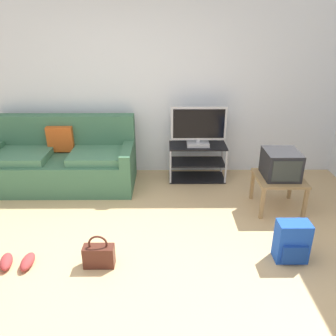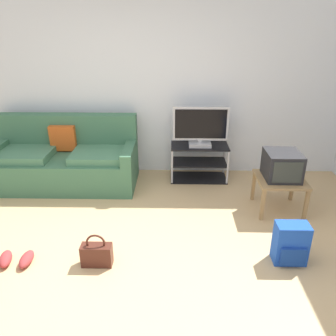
{
  "view_description": "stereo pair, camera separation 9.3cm",
  "coord_description": "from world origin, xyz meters",
  "px_view_note": "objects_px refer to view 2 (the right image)",
  "views": [
    {
      "loc": [
        0.45,
        -2.45,
        2.14
      ],
      "look_at": [
        0.47,
        1.08,
        0.61
      ],
      "focal_mm": 36.08,
      "sensor_mm": 36.0,
      "label": 1
    },
    {
      "loc": [
        0.54,
        -2.45,
        2.14
      ],
      "look_at": [
        0.47,
        1.08,
        0.61
      ],
      "focal_mm": 36.08,
      "sensor_mm": 36.0,
      "label": 2
    }
  ],
  "objects_px": {
    "side_table": "(280,183)",
    "couch": "(66,161)",
    "crt_tv": "(282,165)",
    "backpack": "(291,244)",
    "handbag": "(97,254)",
    "tv_stand": "(199,162)",
    "sneakers_pair": "(16,259)",
    "flat_tv": "(200,127)"
  },
  "relations": [
    {
      "from": "flat_tv",
      "to": "sneakers_pair",
      "type": "relative_size",
      "value": 2.19
    },
    {
      "from": "sneakers_pair",
      "to": "couch",
      "type": "bearing_deg",
      "value": 90.55
    },
    {
      "from": "backpack",
      "to": "sneakers_pair",
      "type": "relative_size",
      "value": 1.17
    },
    {
      "from": "flat_tv",
      "to": "sneakers_pair",
      "type": "distance_m",
      "value": 2.8
    },
    {
      "from": "couch",
      "to": "crt_tv",
      "type": "distance_m",
      "value": 2.9
    },
    {
      "from": "tv_stand",
      "to": "side_table",
      "type": "distance_m",
      "value": 1.27
    },
    {
      "from": "tv_stand",
      "to": "backpack",
      "type": "height_order",
      "value": "tv_stand"
    },
    {
      "from": "side_table",
      "to": "crt_tv",
      "type": "relative_size",
      "value": 1.3
    },
    {
      "from": "flat_tv",
      "to": "handbag",
      "type": "bearing_deg",
      "value": -119.35
    },
    {
      "from": "couch",
      "to": "crt_tv",
      "type": "xyz_separation_m",
      "value": [
        2.81,
        -0.68,
        0.24
      ]
    },
    {
      "from": "side_table",
      "to": "couch",
      "type": "bearing_deg",
      "value": 166.01
    },
    {
      "from": "backpack",
      "to": "sneakers_pair",
      "type": "xyz_separation_m",
      "value": [
        -2.63,
        -0.08,
        -0.16
      ]
    },
    {
      "from": "side_table",
      "to": "flat_tv",
      "type": "bearing_deg",
      "value": 136.85
    },
    {
      "from": "flat_tv",
      "to": "side_table",
      "type": "relative_size",
      "value": 1.38
    },
    {
      "from": "couch",
      "to": "backpack",
      "type": "xyz_separation_m",
      "value": [
        2.65,
        -1.7,
        -0.14
      ]
    },
    {
      "from": "tv_stand",
      "to": "sneakers_pair",
      "type": "distance_m",
      "value": 2.72
    },
    {
      "from": "backpack",
      "to": "handbag",
      "type": "xyz_separation_m",
      "value": [
        -1.84,
        -0.09,
        -0.08
      ]
    },
    {
      "from": "side_table",
      "to": "crt_tv",
      "type": "bearing_deg",
      "value": 90.0
    },
    {
      "from": "tv_stand",
      "to": "backpack",
      "type": "relative_size",
      "value": 1.98
    },
    {
      "from": "crt_tv",
      "to": "handbag",
      "type": "relative_size",
      "value": 1.27
    },
    {
      "from": "flat_tv",
      "to": "sneakers_pair",
      "type": "bearing_deg",
      "value": -134.14
    },
    {
      "from": "backpack",
      "to": "handbag",
      "type": "height_order",
      "value": "backpack"
    },
    {
      "from": "backpack",
      "to": "side_table",
      "type": "bearing_deg",
      "value": 78.83
    },
    {
      "from": "couch",
      "to": "crt_tv",
      "type": "relative_size",
      "value": 4.58
    },
    {
      "from": "couch",
      "to": "backpack",
      "type": "distance_m",
      "value": 3.15
    },
    {
      "from": "crt_tv",
      "to": "backpack",
      "type": "bearing_deg",
      "value": -99.09
    },
    {
      "from": "couch",
      "to": "side_table",
      "type": "bearing_deg",
      "value": -13.99
    },
    {
      "from": "couch",
      "to": "crt_tv",
      "type": "bearing_deg",
      "value": -13.68
    },
    {
      "from": "couch",
      "to": "flat_tv",
      "type": "relative_size",
      "value": 2.56
    },
    {
      "from": "flat_tv",
      "to": "tv_stand",
      "type": "bearing_deg",
      "value": 90.0
    },
    {
      "from": "side_table",
      "to": "handbag",
      "type": "distance_m",
      "value": 2.29
    },
    {
      "from": "flat_tv",
      "to": "backpack",
      "type": "distance_m",
      "value": 2.09
    },
    {
      "from": "crt_tv",
      "to": "sneakers_pair",
      "type": "height_order",
      "value": "crt_tv"
    },
    {
      "from": "side_table",
      "to": "backpack",
      "type": "bearing_deg",
      "value": -99.23
    },
    {
      "from": "backpack",
      "to": "handbag",
      "type": "distance_m",
      "value": 1.85
    },
    {
      "from": "tv_stand",
      "to": "handbag",
      "type": "bearing_deg",
      "value": -119.06
    },
    {
      "from": "crt_tv",
      "to": "side_table",
      "type": "bearing_deg",
      "value": -90.0
    },
    {
      "from": "couch",
      "to": "backpack",
      "type": "height_order",
      "value": "couch"
    },
    {
      "from": "side_table",
      "to": "handbag",
      "type": "bearing_deg",
      "value": -151.63
    },
    {
      "from": "flat_tv",
      "to": "crt_tv",
      "type": "bearing_deg",
      "value": -42.6
    },
    {
      "from": "handbag",
      "to": "flat_tv",
      "type": "bearing_deg",
      "value": 60.65
    },
    {
      "from": "tv_stand",
      "to": "crt_tv",
      "type": "relative_size",
      "value": 1.89
    }
  ]
}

